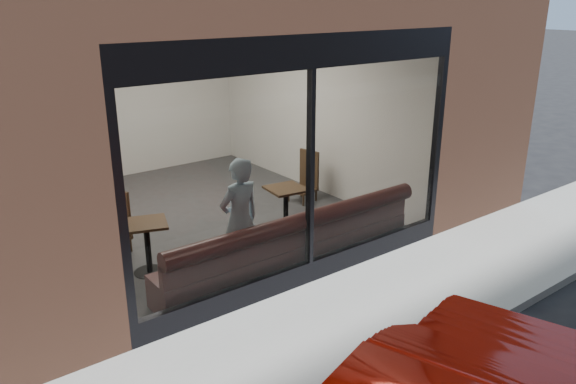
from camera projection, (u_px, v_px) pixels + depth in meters
ground at (431, 355)px, 5.96m from camera, size 120.00×120.00×0.00m
sidewalk_near at (365, 314)px, 6.70m from camera, size 40.00×2.00×0.01m
kerb_near at (436, 352)px, 5.90m from camera, size 40.00×0.10×0.12m
host_building_pier_right at (273, 83)px, 13.57m from camera, size 2.50×12.00×3.20m
host_building_backfill at (77, 83)px, 13.67m from camera, size 5.00×6.00×3.20m
cafe_floor at (201, 215)px, 9.70m from camera, size 6.00×6.00×0.00m
cafe_ceiling at (190, 24)px, 8.65m from camera, size 6.00×6.00×0.00m
cafe_wall_back at (125, 100)px, 11.41m from camera, size 5.00×0.00×5.00m
cafe_wall_left at (36, 149)px, 7.75m from camera, size 0.00×6.00×6.00m
cafe_wall_right at (312, 108)px, 10.60m from camera, size 0.00×6.00×6.00m
storefront_kick at (309, 271)px, 7.44m from camera, size 5.00×0.10×0.30m
storefront_header at (312, 51)px, 6.50m from camera, size 5.00×0.10×0.40m
storefront_mullion at (310, 171)px, 6.98m from camera, size 0.06×0.10×2.50m
storefront_glass at (312, 171)px, 6.96m from camera, size 4.80×0.00×4.80m
banquette at (291, 256)px, 7.72m from camera, size 4.00×0.55×0.45m
person at (240, 220)px, 7.29m from camera, size 0.65×0.46×1.69m
cafe_table_left at (146, 224)px, 7.47m from camera, size 0.69×0.69×0.04m
cafe_table_right at (286, 189)px, 8.81m from camera, size 0.63×0.63×0.04m
cafe_chair_left at (112, 240)px, 8.19m from camera, size 0.56×0.56×0.04m
cafe_chair_right at (302, 190)px, 10.30m from camera, size 0.50×0.50×0.04m
wall_poster at (44, 158)px, 7.60m from camera, size 0.02×0.58×0.77m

